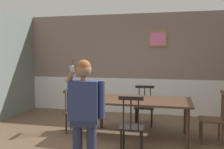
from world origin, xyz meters
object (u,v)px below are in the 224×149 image
(chair_opposite_corner, at_px, (74,111))
(person_figure, at_px, (85,109))
(chair_by_doorway, at_px, (213,118))
(chair_at_table_head, at_px, (132,126))
(chair_near_window, at_px, (144,106))
(dining_table, at_px, (139,103))

(chair_opposite_corner, height_order, person_figure, person_figure)
(chair_by_doorway, height_order, chair_at_table_head, chair_at_table_head)
(chair_at_table_head, bearing_deg, chair_opposite_corner, 143.19)
(chair_opposite_corner, bearing_deg, person_figure, 20.54)
(chair_opposite_corner, bearing_deg, chair_near_window, 116.92)
(chair_by_doorway, bearing_deg, chair_near_window, 56.70)
(dining_table, xyz_separation_m, chair_at_table_head, (-0.01, -0.92, -0.22))
(chair_at_table_head, bearing_deg, dining_table, 86.34)
(chair_opposite_corner, relative_size, person_figure, 0.58)
(chair_near_window, height_order, chair_by_doorway, chair_by_doorway)
(chair_by_doorway, xyz_separation_m, chair_at_table_head, (-1.42, -0.91, 0.01))
(chair_at_table_head, height_order, person_figure, person_figure)
(person_figure, bearing_deg, chair_near_window, -107.88)
(chair_at_table_head, relative_size, person_figure, 0.63)
(chair_near_window, bearing_deg, dining_table, 86.45)
(chair_near_window, height_order, person_figure, person_figure)
(dining_table, xyz_separation_m, person_figure, (-0.54, -1.74, 0.22))
(chair_at_table_head, relative_size, chair_opposite_corner, 1.08)
(dining_table, height_order, chair_opposite_corner, chair_opposite_corner)
(chair_near_window, bearing_deg, chair_at_table_head, 86.45)
(dining_table, distance_m, person_figure, 1.84)
(chair_opposite_corner, bearing_deg, chair_by_doorway, 83.67)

